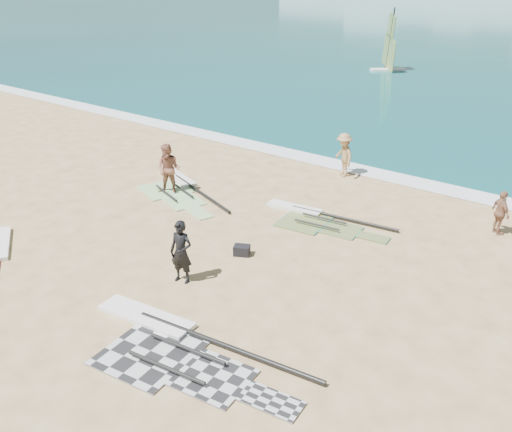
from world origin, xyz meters
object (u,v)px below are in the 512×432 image
Objects in this scene: rig_orange at (314,218)px; beachgoer_mid at (344,155)px; rig_green at (179,188)px; rig_grey at (173,344)px; person_wetsuit at (181,252)px; beachgoer_back at (501,213)px; beachgoer_left at (169,169)px; gear_bag_near at (242,250)px.

beachgoer_mid is at bearing 100.62° from rig_orange.
rig_orange is (5.77, 0.82, -0.00)m from rig_green.
rig_orange is (-1.21, 8.09, -0.00)m from rig_grey.
beachgoer_mid is (-0.75, 10.32, -0.00)m from person_wetsuit.
beachgoer_back reaches higher than rig_orange.
rig_grey is 3.44× the size of beachgoer_mid.
rig_green is 2.66× the size of beachgoer_left.
rig_green is at bearing 72.28° from beachgoer_left.
beachgoer_left reaches higher than rig_green.
gear_bag_near is 0.26× the size of beachgoer_mid.
gear_bag_near is at bearing 102.15° from rig_grey.
rig_green is 11.76m from beachgoer_back.
beachgoer_back is at bearing 37.54° from rig_green.
beachgoer_back reaches higher than gear_bag_near.
person_wetsuit is 10.49m from beachgoer_back.
person_wetsuit reaches higher than beachgoer_mid.
person_wetsuit reaches higher than rig_orange.
gear_bag_near is (5.42, -2.76, 0.10)m from rig_green.
person_wetsuit reaches higher than rig_green.
rig_green is 5.82m from rig_orange.
rig_orange is at bearing 91.66° from rig_grey.
beachgoer_mid reaches higher than rig_green.
beachgoer_left is at bearing 124.89° from person_wetsuit.
beachgoer_left is at bearing -92.51° from beachgoer_mid.
rig_grey is at bearing -66.73° from beachgoer_left.
gear_bag_near reaches higher than rig_green.
gear_bag_near is 0.24× the size of beachgoer_left.
person_wetsuit reaches higher than beachgoer_back.
beachgoer_mid reaches higher than rig_grey.
beachgoer_mid is at bearing 70.73° from rig_green.
person_wetsuit is 1.21× the size of beachgoer_back.
rig_orange is at bearing -9.30° from beachgoer_left.
gear_bag_near is at bearing -45.07° from beachgoer_left.
rig_grey is 12.90m from beachgoer_mid.
gear_bag_near reaches higher than rig_orange.
beachgoer_mid is at bearing 94.95° from rig_grey.
rig_orange is 2.50× the size of beachgoer_left.
gear_bag_near reaches higher than rig_grey.
beachgoer_left is at bearing 128.91° from rig_grey.
gear_bag_near is (-1.56, 4.52, 0.10)m from rig_grey.
rig_green is at bearing 153.01° from gear_bag_near.
rig_orange is 4.80m from beachgoer_mid.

